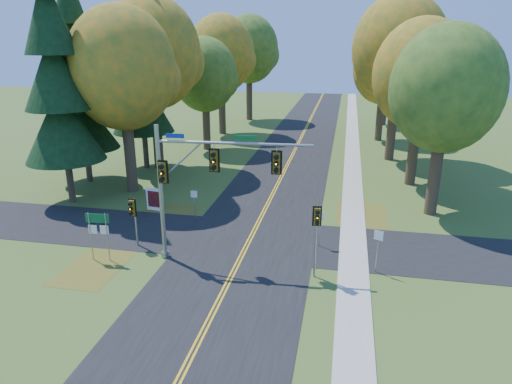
% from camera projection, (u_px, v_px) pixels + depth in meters
% --- Properties ---
extents(ground, '(160.00, 160.00, 0.00)m').
position_uv_depth(ground, '(243.00, 253.00, 26.09)').
color(ground, '#405C20').
rests_on(ground, ground).
extents(road_main, '(8.00, 160.00, 0.02)m').
position_uv_depth(road_main, '(243.00, 253.00, 26.09)').
color(road_main, black).
rests_on(road_main, ground).
extents(road_cross, '(60.00, 6.00, 0.02)m').
position_uv_depth(road_cross, '(250.00, 239.00, 27.94)').
color(road_cross, black).
rests_on(road_cross, ground).
extents(centerline_left, '(0.10, 160.00, 0.01)m').
position_uv_depth(centerline_left, '(241.00, 253.00, 26.10)').
color(centerline_left, gold).
rests_on(centerline_left, road_main).
extents(centerline_right, '(0.10, 160.00, 0.01)m').
position_uv_depth(centerline_right, '(245.00, 253.00, 26.06)').
color(centerline_right, gold).
rests_on(centerline_right, road_main).
extents(sidewalk_east, '(1.60, 160.00, 0.06)m').
position_uv_depth(sidewalk_east, '(353.00, 263.00, 24.94)').
color(sidewalk_east, '#9E998E').
rests_on(sidewalk_east, ground).
extents(leaf_patch_w_near, '(4.00, 6.00, 0.00)m').
position_uv_depth(leaf_patch_w_near, '(163.00, 219.00, 31.00)').
color(leaf_patch_w_near, brown).
rests_on(leaf_patch_w_near, ground).
extents(leaf_patch_e, '(3.50, 8.00, 0.00)m').
position_uv_depth(leaf_patch_e, '(362.00, 223.00, 30.40)').
color(leaf_patch_e, brown).
rests_on(leaf_patch_e, ground).
extents(leaf_patch_w_far, '(3.00, 5.00, 0.00)m').
position_uv_depth(leaf_patch_w_far, '(96.00, 266.00, 24.69)').
color(leaf_patch_w_far, brown).
rests_on(leaf_patch_w_far, ground).
extents(tree_w_a, '(8.00, 8.00, 14.15)m').
position_uv_depth(tree_w_a, '(124.00, 69.00, 33.81)').
color(tree_w_a, '#38281C').
rests_on(tree_w_a, ground).
extents(tree_e_a, '(7.20, 7.20, 12.73)m').
position_uv_depth(tree_e_a, '(447.00, 90.00, 29.36)').
color(tree_e_a, '#38281C').
rests_on(tree_e_a, ground).
extents(tree_w_b, '(8.60, 8.60, 15.38)m').
position_uv_depth(tree_w_b, '(153.00, 54.00, 40.04)').
color(tree_w_b, '#38281C').
rests_on(tree_w_b, ground).
extents(tree_e_b, '(7.60, 7.60, 13.33)m').
position_uv_depth(tree_e_b, '(422.00, 75.00, 35.67)').
color(tree_e_b, '#38281C').
rests_on(tree_e_b, ground).
extents(tree_w_c, '(6.80, 6.80, 11.91)m').
position_uv_depth(tree_w_c, '(205.00, 75.00, 48.02)').
color(tree_w_c, '#38281C').
rests_on(tree_w_c, ground).
extents(tree_e_c, '(8.80, 8.80, 15.79)m').
position_uv_depth(tree_e_c, '(400.00, 49.00, 42.83)').
color(tree_e_c, '#38281C').
rests_on(tree_e_c, ground).
extents(tree_w_d, '(8.20, 8.20, 14.56)m').
position_uv_depth(tree_w_d, '(222.00, 54.00, 55.63)').
color(tree_w_d, '#38281C').
rests_on(tree_w_d, ground).
extents(tree_e_d, '(7.00, 7.00, 12.32)m').
position_uv_depth(tree_e_d, '(384.00, 69.00, 52.25)').
color(tree_e_d, '#38281C').
rests_on(tree_e_d, ground).
extents(tree_w_e, '(8.40, 8.40, 14.97)m').
position_uv_depth(tree_w_e, '(250.00, 49.00, 65.44)').
color(tree_w_e, '#38281C').
rests_on(tree_w_e, ground).
extents(tree_e_e, '(7.80, 7.80, 13.74)m').
position_uv_depth(tree_e_e, '(389.00, 57.00, 61.67)').
color(tree_e_e, '#38281C').
rests_on(tree_e_e, ground).
extents(pine_a, '(5.60, 5.60, 19.48)m').
position_uv_depth(pine_a, '(56.00, 76.00, 31.39)').
color(pine_a, '#38281C').
rests_on(pine_a, ground).
extents(pine_b, '(5.60, 5.60, 17.31)m').
position_uv_depth(pine_b, '(78.00, 84.00, 36.63)').
color(pine_b, '#38281C').
rests_on(pine_b, ground).
extents(pine_c, '(5.60, 5.60, 20.56)m').
position_uv_depth(pine_c, '(139.00, 62.00, 40.23)').
color(pine_c, '#38281C').
rests_on(pine_c, ground).
extents(traffic_mast, '(8.27, 1.04, 7.51)m').
position_uv_depth(traffic_mast, '(197.00, 177.00, 23.84)').
color(traffic_mast, gray).
rests_on(traffic_mast, ground).
extents(east_signal_pole, '(0.46, 0.53, 3.96)m').
position_uv_depth(east_signal_pole, '(317.00, 224.00, 22.46)').
color(east_signal_pole, gray).
rests_on(east_signal_pole, ground).
extents(ped_signal_pole, '(0.48, 0.55, 3.01)m').
position_uv_depth(ped_signal_pole, '(133.00, 211.00, 26.22)').
color(ped_signal_pole, gray).
rests_on(ped_signal_pole, ground).
extents(route_sign_cluster, '(1.31, 0.19, 2.82)m').
position_uv_depth(route_sign_cluster, '(98.00, 227.00, 24.71)').
color(route_sign_cluster, gray).
rests_on(route_sign_cluster, ground).
extents(info_kiosk, '(1.18, 0.32, 1.62)m').
position_uv_depth(info_kiosk, '(154.00, 199.00, 32.40)').
color(info_kiosk, white).
rests_on(info_kiosk, ground).
extents(reg_sign_e_north, '(0.44, 0.08, 2.28)m').
position_uv_depth(reg_sign_e_north, '(320.00, 222.00, 26.48)').
color(reg_sign_e_north, gray).
rests_on(reg_sign_e_north, ground).
extents(reg_sign_e_south, '(0.45, 0.21, 2.45)m').
position_uv_depth(reg_sign_e_south, '(378.00, 243.00, 23.46)').
color(reg_sign_e_south, gray).
rests_on(reg_sign_e_south, ground).
extents(reg_sign_w, '(0.43, 0.10, 2.26)m').
position_uv_depth(reg_sign_w, '(194.00, 200.00, 30.11)').
color(reg_sign_w, gray).
rests_on(reg_sign_w, ground).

